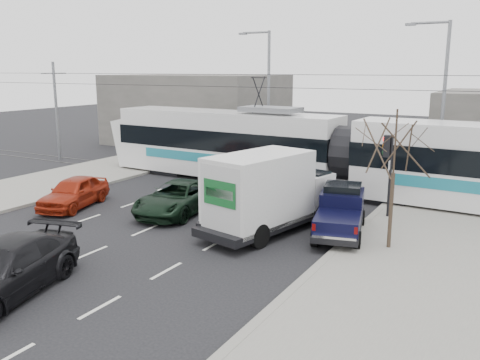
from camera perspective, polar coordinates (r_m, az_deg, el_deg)
The scene contains 16 objects.
ground at distance 20.32m, azimuth -6.92°, elevation -6.37°, with size 120.00×120.00×0.00m, color black.
sidewalk_right at distance 16.91m, azimuth 19.00°, elevation -10.66°, with size 6.00×60.00×0.15m, color gray.
rails at distance 28.66m, azimuth 4.97°, elevation -0.77°, with size 60.00×1.60×0.03m, color #33302D.
building_left at distance 45.43m, azimuth -4.87°, elevation 7.90°, with size 14.00×10.00×6.00m, color slate.
bare_tree at distance 18.56m, azimuth 17.00°, elevation 3.45°, with size 2.40×2.40×5.00m.
traffic_signal at distance 22.82m, azimuth 16.30°, elevation 2.39°, with size 0.44×0.44×3.60m.
street_lamp_near at distance 29.77m, azimuth 21.58°, elevation 8.85°, with size 2.38×0.25×9.00m.
street_lamp_far at distance 35.16m, azimuth 2.95°, elevation 10.09°, with size 2.38×0.25×9.00m.
catenary at distance 28.04m, azimuth 5.11°, elevation 6.96°, with size 60.00×0.20×7.00m.
tram at distance 27.02m, azimuth 11.90°, elevation 2.81°, with size 29.60×4.17×6.02m.
silver_pickup at distance 22.17m, azimuth 1.79°, elevation -1.49°, with size 3.19×6.85×2.39m.
box_truck at distance 20.41m, azimuth 3.19°, elevation -1.48°, with size 3.61×6.88×3.27m.
navy_pickup at distance 20.65m, azimuth 11.25°, elevation -3.45°, with size 2.68×4.84×1.93m.
green_car at distance 23.46m, azimuth -6.98°, elevation -1.98°, with size 2.39×5.18×1.44m, color black.
red_car at distance 25.52m, azimuth -18.15°, elevation -1.31°, with size 1.74×4.32×1.47m, color maroon.
dark_car at distance 16.43m, azimuth -25.04°, elevation -9.15°, with size 2.22×5.46×1.58m, color black.
Camera 1 is at (11.50, -15.44, 6.49)m, focal length 38.00 mm.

